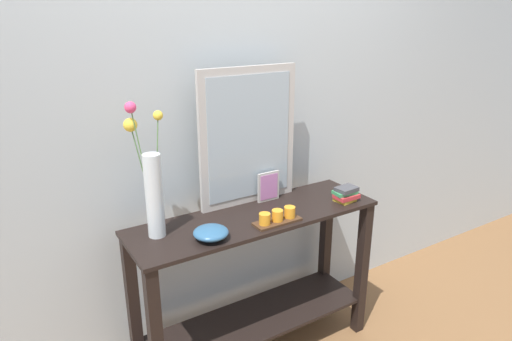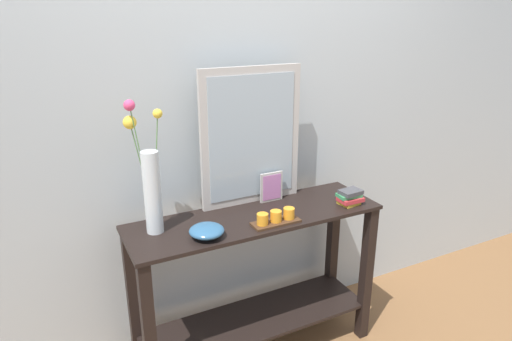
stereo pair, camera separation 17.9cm
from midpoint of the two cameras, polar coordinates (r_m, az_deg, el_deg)
wall_back at (r=2.44m, az=-1.34°, el=7.82°), size 6.40×0.08×2.70m
console_table at (r=2.49m, az=2.11°, el=-12.72°), size 1.32×0.40×0.86m
mirror_leaning at (r=2.37m, az=1.59°, el=4.20°), size 0.56×0.03×0.73m
tall_vase_left at (r=2.10m, az=-10.82°, el=-1.46°), size 0.18×0.13×0.63m
candle_tray at (r=2.24m, az=4.81°, el=-6.03°), size 0.24×0.09×0.07m
picture_frame_small at (r=2.47m, az=4.03°, el=-2.10°), size 0.13×0.01×0.16m
decorative_bowl at (r=2.10m, az=-3.78°, el=-7.61°), size 0.16×0.16×0.06m
book_stack at (r=2.51m, az=13.72°, el=-3.30°), size 0.13×0.10×0.08m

